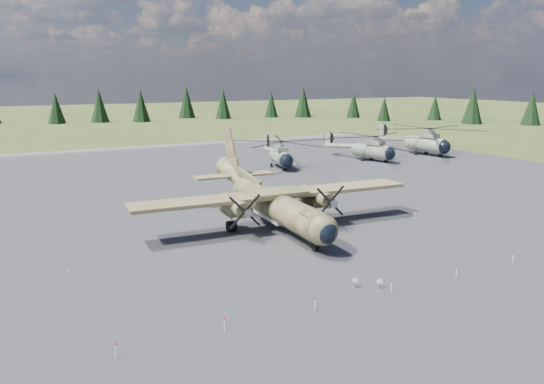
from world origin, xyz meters
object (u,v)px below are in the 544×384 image
helicopter_mid (373,143)px  helicopter_far (427,136)px  helicopter_near (281,149)px  transport_plane (271,199)px

helicopter_mid → helicopter_far: (13.17, 1.03, 0.48)m
helicopter_near → transport_plane: bearing=-106.3°
helicopter_far → helicopter_near: bearing=174.7°
helicopter_near → helicopter_mid: 17.16m
transport_plane → helicopter_near: 32.62m
helicopter_near → helicopter_mid: bearing=10.4°
helicopter_near → helicopter_far: size_ratio=0.90×
helicopter_mid → helicopter_near: bearing=161.1°
helicopter_mid → helicopter_far: 13.22m
helicopter_mid → helicopter_far: bearing=-10.7°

